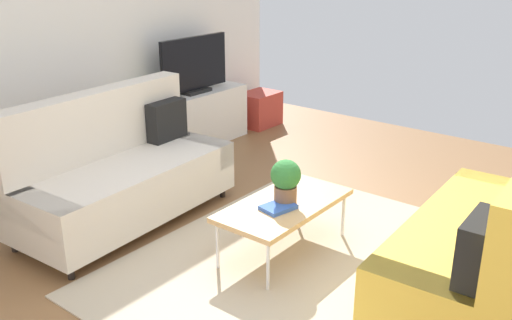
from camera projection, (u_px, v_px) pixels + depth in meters
ground_plane at (284, 266)px, 4.21m from camera, size 7.68×7.68×0.00m
wall_far at (44, 34)px, 5.33m from camera, size 6.40×0.12×2.90m
area_rug at (301, 262)px, 4.26m from camera, size 2.90×2.20×0.01m
couch_beige at (121, 172)px, 4.80m from camera, size 1.95×0.95×1.10m
couch_green at (491, 242)px, 3.64m from camera, size 1.94×0.93×1.10m
coffee_table at (284, 206)px, 4.27m from camera, size 1.10×0.56×0.42m
tv_console at (195, 119)px, 6.71m from camera, size 1.40×0.44×0.64m
tv at (194, 66)px, 6.48m from camera, size 1.00×0.20×0.64m
storage_trunk at (259, 109)px, 7.50m from camera, size 0.52×0.40×0.44m
potted_plant at (286, 180)px, 4.19m from camera, size 0.23×0.23×0.34m
table_book_0 at (278, 207)px, 4.15m from camera, size 0.27×0.23×0.03m
vase_0 at (153, 95)px, 6.18m from camera, size 0.13×0.13×0.15m
bottle_0 at (171, 89)px, 6.25m from camera, size 0.05×0.05×0.22m
bottle_1 at (178, 91)px, 6.33m from camera, size 0.04×0.04×0.15m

